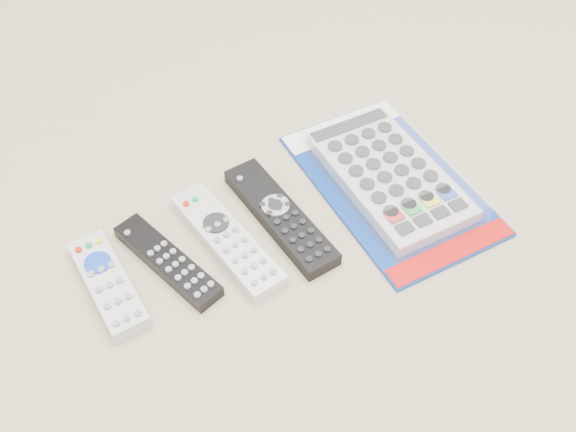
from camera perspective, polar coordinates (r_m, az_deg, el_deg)
remote_small_grey at (r=0.86m, az=-15.70°, el=-5.84°), size 0.06×0.17×0.03m
remote_slim_black at (r=0.87m, az=-10.63°, el=-3.97°), size 0.08×0.19×0.02m
remote_silver_dvd at (r=0.88m, az=-5.43°, el=-2.13°), size 0.06×0.21×0.02m
remote_large_black at (r=0.90m, az=-0.67°, el=-0.02°), size 0.05×0.22×0.02m
jumbo_remote_packaged at (r=0.96m, az=9.01°, el=3.69°), size 0.23×0.35×0.04m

